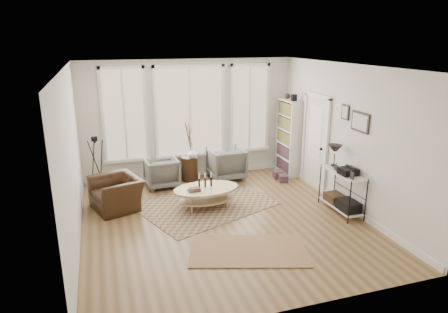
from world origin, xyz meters
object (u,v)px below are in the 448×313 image
object	(u,v)px
coffee_table	(206,192)
bookcase	(289,137)
low_shelf	(342,188)
accent_chair	(117,193)
armchair_left	(162,172)
armchair_right	(226,163)
side_table	(189,149)

from	to	relation	value
coffee_table	bookcase	bearing A→B (deg)	30.17
low_shelf	accent_chair	distance (m)	4.55
bookcase	armchair_left	bearing A→B (deg)	-179.83
armchair_left	armchair_right	world-z (taller)	armchair_right
armchair_left	accent_chair	xyz separation A→B (m)	(-1.08, -0.98, -0.02)
low_shelf	armchair_right	world-z (taller)	low_shelf
coffee_table	accent_chair	bearing A→B (deg)	163.51
low_shelf	bookcase	bearing A→B (deg)	88.72
coffee_table	armchair_left	bearing A→B (deg)	114.02
armchair_left	low_shelf	bearing A→B (deg)	138.38
side_table	low_shelf	bearing A→B (deg)	-47.69
low_shelf	side_table	xyz separation A→B (m)	(-2.49, 2.73, 0.29)
bookcase	armchair_right	distance (m)	1.74
armchair_left	armchair_right	size ratio (longest dim) A/B	0.89
armchair_right	side_table	size ratio (longest dim) A/B	0.51
low_shelf	accent_chair	world-z (taller)	low_shelf
low_shelf	armchair_right	xyz separation A→B (m)	(-1.58, 2.59, -0.12)
bookcase	low_shelf	distance (m)	2.56
coffee_table	armchair_right	distance (m)	1.84
coffee_table	side_table	distance (m)	1.78
accent_chair	bookcase	bearing A→B (deg)	85.11
bookcase	armchair_left	world-z (taller)	bookcase
coffee_table	side_table	world-z (taller)	side_table
low_shelf	coffee_table	world-z (taller)	low_shelf
armchair_left	accent_chair	size ratio (longest dim) A/B	0.75
armchair_left	armchair_right	bearing A→B (deg)	179.29
bookcase	armchair_left	xyz separation A→B (m)	(-3.26, -0.01, -0.61)
armchair_right	accent_chair	size ratio (longest dim) A/B	0.85
armchair_right	accent_chair	distance (m)	2.90
bookcase	low_shelf	world-z (taller)	bookcase
coffee_table	low_shelf	bearing A→B (deg)	-21.76
bookcase	coffee_table	distance (m)	3.06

